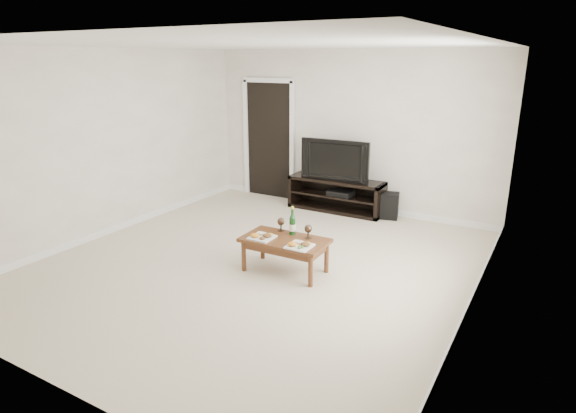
# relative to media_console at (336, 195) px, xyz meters

# --- Properties ---
(floor) EXTENTS (5.50, 5.50, 0.00)m
(floor) POSITION_rel_media_console_xyz_m (0.09, -2.50, -0.28)
(floor) COLOR beige
(floor) RESTS_ON ground
(back_wall) EXTENTS (5.00, 0.04, 2.60)m
(back_wall) POSITION_rel_media_console_xyz_m (0.09, 0.27, 1.02)
(back_wall) COLOR white
(back_wall) RESTS_ON ground
(ceiling) EXTENTS (5.00, 5.50, 0.04)m
(ceiling) POSITION_rel_media_console_xyz_m (0.09, -2.50, 2.35)
(ceiling) COLOR white
(ceiling) RESTS_ON back_wall
(doorway) EXTENTS (0.90, 0.02, 2.05)m
(doorway) POSITION_rel_media_console_xyz_m (-1.46, 0.24, 0.75)
(doorway) COLOR black
(doorway) RESTS_ON ground
(media_console) EXTENTS (1.61, 0.45, 0.55)m
(media_console) POSITION_rel_media_console_xyz_m (0.00, 0.00, 0.00)
(media_console) COLOR black
(media_console) RESTS_ON ground
(television) EXTENTS (1.16, 0.20, 0.67)m
(television) POSITION_rel_media_console_xyz_m (0.00, 0.00, 0.61)
(television) COLOR black
(television) RESTS_ON media_console
(av_receiver) EXTENTS (0.40, 0.30, 0.08)m
(av_receiver) POSITION_rel_media_console_xyz_m (0.09, -0.01, 0.05)
(av_receiver) COLOR black
(av_receiver) RESTS_ON media_console
(subwoofer) EXTENTS (0.33, 0.33, 0.41)m
(subwoofer) POSITION_rel_media_console_xyz_m (0.90, 0.07, -0.07)
(subwoofer) COLOR black
(subwoofer) RESTS_ON ground
(coffee_table) EXTENTS (1.02, 0.58, 0.42)m
(coffee_table) POSITION_rel_media_console_xyz_m (0.49, -2.52, -0.07)
(coffee_table) COLOR #572F18
(coffee_table) RESTS_ON ground
(plate_left) EXTENTS (0.27, 0.27, 0.07)m
(plate_left) POSITION_rel_media_console_xyz_m (0.24, -2.63, 0.18)
(plate_left) COLOR white
(plate_left) RESTS_ON coffee_table
(plate_right) EXTENTS (0.27, 0.27, 0.07)m
(plate_right) POSITION_rel_media_console_xyz_m (0.76, -2.66, 0.18)
(plate_right) COLOR white
(plate_right) RESTS_ON coffee_table
(wine_bottle) EXTENTS (0.07, 0.07, 0.35)m
(wine_bottle) POSITION_rel_media_console_xyz_m (0.49, -2.34, 0.32)
(wine_bottle) COLOR #0E3511
(wine_bottle) RESTS_ON coffee_table
(goblet_left) EXTENTS (0.09, 0.09, 0.17)m
(goblet_left) POSITION_rel_media_console_xyz_m (0.31, -2.31, 0.23)
(goblet_left) COLOR #3E2E21
(goblet_left) RESTS_ON coffee_table
(goblet_right) EXTENTS (0.09, 0.09, 0.17)m
(goblet_right) POSITION_rel_media_console_xyz_m (0.72, -2.37, 0.23)
(goblet_right) COLOR #3E2E21
(goblet_right) RESTS_ON coffee_table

